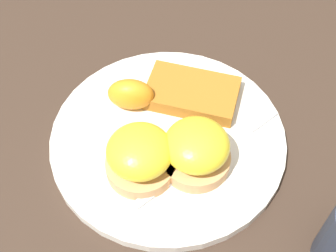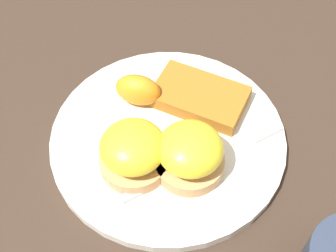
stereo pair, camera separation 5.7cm
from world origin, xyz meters
name	(u,v)px [view 1 (the left image)]	position (x,y,z in m)	size (l,w,h in m)	color
ground_plane	(168,142)	(0.00, 0.00, 0.00)	(1.10, 1.10, 0.00)	#38281E
plate	(168,139)	(0.00, 0.00, 0.01)	(0.30, 0.30, 0.01)	silver
sandwich_benedict_left	(140,156)	(-0.03, -0.05, 0.04)	(0.08, 0.08, 0.06)	tan
sandwich_benedict_right	(196,150)	(0.04, -0.04, 0.04)	(0.08, 0.08, 0.06)	tan
hashbrown_patty	(192,93)	(0.02, 0.07, 0.02)	(0.12, 0.07, 0.02)	#A5651F
orange_wedge	(131,94)	(-0.05, 0.04, 0.04)	(0.06, 0.04, 0.04)	orange
fork	(217,147)	(0.06, -0.01, 0.02)	(0.16, 0.17, 0.00)	silver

